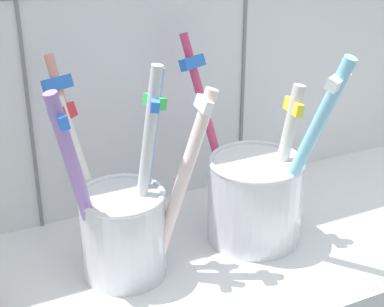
{
  "coord_description": "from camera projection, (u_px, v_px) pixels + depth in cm",
  "views": [
    {
      "loc": [
        -20.27,
        -41.01,
        33.32
      ],
      "look_at": [
        0.0,
        0.64,
        11.62
      ],
      "focal_mm": 59.1,
      "sensor_mm": 36.0,
      "label": 1
    }
  ],
  "objects": [
    {
      "name": "counter_slab",
      "position": [
        195.0,
        266.0,
        0.55
      ],
      "size": [
        64.0,
        22.0,
        2.0
      ],
      "primitive_type": "cube",
      "color": "silver",
      "rests_on": "ground"
    },
    {
      "name": "toothbrush_cup_left",
      "position": [
        123.0,
        220.0,
        0.51
      ],
      "size": [
        13.0,
        12.14,
        17.86
      ],
      "color": "silver",
      "rests_on": "counter_slab"
    },
    {
      "name": "toothbrush_cup_right",
      "position": [
        256.0,
        193.0,
        0.56
      ],
      "size": [
        8.61,
        15.68,
        18.39
      ],
      "color": "silver",
      "rests_on": "counter_slab"
    }
  ]
}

